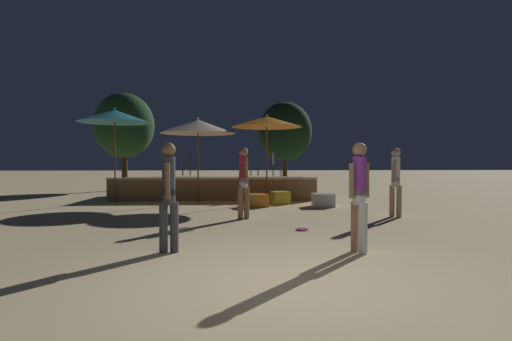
% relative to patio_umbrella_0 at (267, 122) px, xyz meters
% --- Properties ---
extents(ground_plane, '(120.00, 120.00, 0.00)m').
position_rel_patio_umbrella_0_xyz_m(ground_plane, '(-0.56, -9.20, -2.76)').
color(ground_plane, '#D1B784').
extents(wooden_deck, '(7.41, 3.13, 0.83)m').
position_rel_patio_umbrella_0_xyz_m(wooden_deck, '(-1.86, 2.01, -2.38)').
color(wooden_deck, olive).
rests_on(wooden_deck, ground).
extents(patio_umbrella_0, '(2.40, 2.40, 3.03)m').
position_rel_patio_umbrella_0_xyz_m(patio_umbrella_0, '(0.00, 0.00, 0.00)').
color(patio_umbrella_0, brown).
rests_on(patio_umbrella_0, ground).
extents(patio_umbrella_1, '(2.43, 2.43, 3.24)m').
position_rel_patio_umbrella_0_xyz_m(patio_umbrella_1, '(-5.19, 0.22, 0.18)').
color(patio_umbrella_1, brown).
rests_on(patio_umbrella_1, ground).
extents(patio_umbrella_2, '(2.56, 2.56, 2.91)m').
position_rel_patio_umbrella_0_xyz_m(patio_umbrella_2, '(-2.35, 0.08, -0.17)').
color(patio_umbrella_2, brown).
rests_on(patio_umbrella_2, ground).
extents(cube_seat_0, '(0.64, 0.64, 0.41)m').
position_rel_patio_umbrella_0_xyz_m(cube_seat_0, '(0.40, -0.54, -2.56)').
color(cube_seat_0, yellow).
rests_on(cube_seat_0, ground).
extents(cube_seat_1, '(0.71, 0.71, 0.39)m').
position_rel_patio_umbrella_0_xyz_m(cube_seat_1, '(-0.41, -1.35, -2.57)').
color(cube_seat_1, orange).
rests_on(cube_seat_1, ground).
extents(cube_seat_2, '(0.63, 0.63, 0.40)m').
position_rel_patio_umbrella_0_xyz_m(cube_seat_2, '(1.64, -1.42, -2.56)').
color(cube_seat_2, white).
rests_on(cube_seat_2, ground).
extents(person_0, '(0.29, 0.48, 1.73)m').
position_rel_patio_umbrella_0_xyz_m(person_0, '(-0.90, -4.00, -1.82)').
color(person_0, '#997051').
rests_on(person_0, ground).
extents(person_1, '(0.37, 0.48, 1.74)m').
position_rel_patio_umbrella_0_xyz_m(person_1, '(2.91, -3.90, -1.81)').
color(person_1, tan).
rests_on(person_1, ground).
extents(person_2, '(0.40, 0.27, 1.68)m').
position_rel_patio_umbrella_0_xyz_m(person_2, '(0.77, -7.68, -1.85)').
color(person_2, '#997051').
rests_on(person_2, ground).
extents(person_3, '(0.29, 0.47, 1.68)m').
position_rel_patio_umbrella_0_xyz_m(person_3, '(-2.14, -7.51, -1.85)').
color(person_3, '#3F3F47').
rests_on(person_3, ground).
extents(bistro_chair_0, '(0.43, 0.43, 0.90)m').
position_rel_patio_umbrella_0_xyz_m(bistro_chair_0, '(0.44, 1.50, -1.38)').
color(bistro_chair_0, '#2D3338').
rests_on(bistro_chair_0, wooden_deck).
extents(bistro_chair_1, '(0.42, 0.42, 0.90)m').
position_rel_patio_umbrella_0_xyz_m(bistro_chair_1, '(-2.96, 2.74, -1.38)').
color(bistro_chair_1, '#2D3338').
rests_on(bistro_chair_1, wooden_deck).
extents(bistro_chair_2, '(0.40, 0.40, 0.90)m').
position_rel_patio_umbrella_0_xyz_m(bistro_chair_2, '(-0.40, 2.15, -1.38)').
color(bistro_chair_2, '#1E4C47').
rests_on(bistro_chair_2, wooden_deck).
extents(frisbee_disc, '(0.24, 0.24, 0.03)m').
position_rel_patio_umbrella_0_xyz_m(frisbee_disc, '(0.25, -5.65, -2.74)').
color(frisbee_disc, '#E54C99').
rests_on(frisbee_disc, ground).
extents(background_tree_0, '(2.89, 2.89, 4.76)m').
position_rel_patio_umbrella_0_xyz_m(background_tree_0, '(-6.49, 6.27, 0.40)').
color(background_tree_0, '#3D2B1C').
rests_on(background_tree_0, ground).
extents(background_tree_1, '(3.23, 3.23, 4.99)m').
position_rel_patio_umbrella_0_xyz_m(background_tree_1, '(1.97, 10.31, 0.44)').
color(background_tree_1, '#3D2B1C').
rests_on(background_tree_1, ground).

